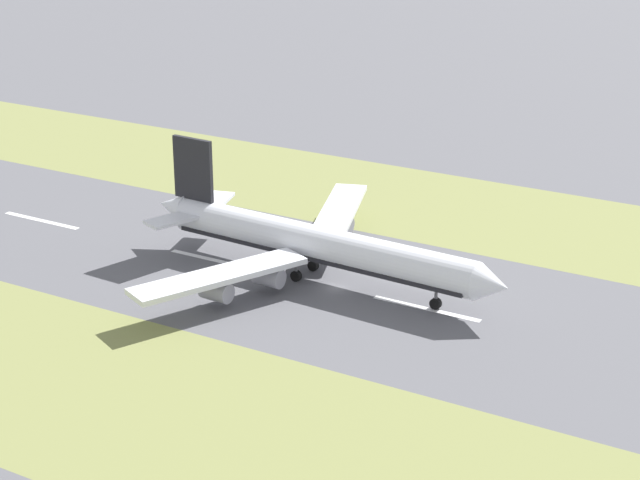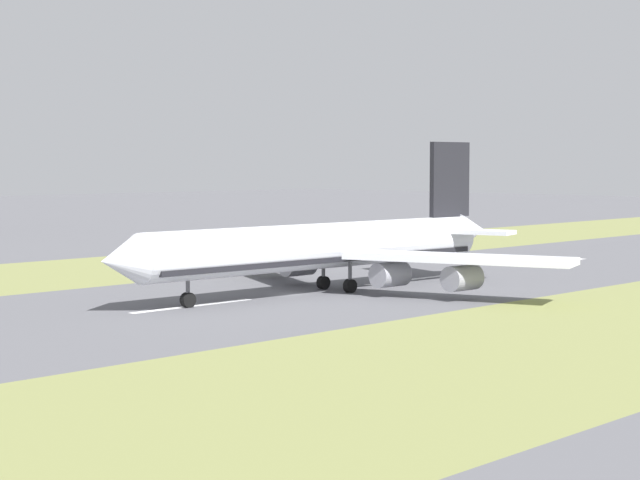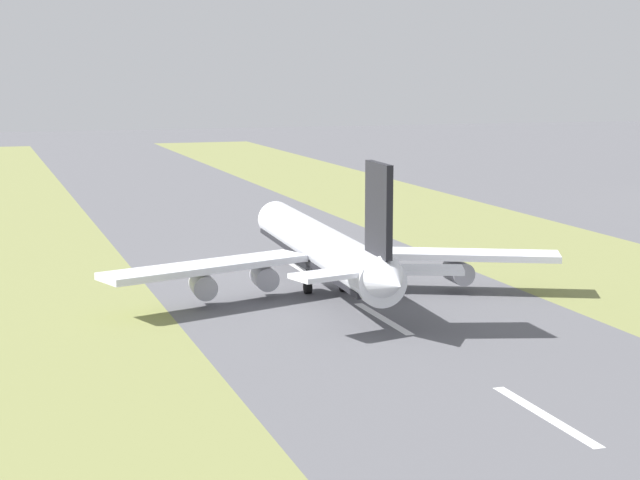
% 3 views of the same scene
% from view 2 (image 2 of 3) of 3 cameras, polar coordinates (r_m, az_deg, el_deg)
% --- Properties ---
extents(ground_plane, '(800.00, 800.00, 0.00)m').
position_cam_2_polar(ground_plane, '(139.85, -1.61, -2.91)').
color(ground_plane, '#56565B').
extents(grass_median_west, '(40.00, 600.00, 0.01)m').
position_cam_2_polar(grass_median_west, '(112.03, 14.56, -4.80)').
color(grass_median_west, olive).
rests_on(grass_median_west, ground).
extents(grass_median_east, '(40.00, 600.00, 0.01)m').
position_cam_2_polar(grass_median_east, '(174.97, -11.85, -1.57)').
color(grass_median_east, olive).
rests_on(grass_median_east, ground).
extents(centreline_dash_near, '(1.20, 18.00, 0.01)m').
position_cam_2_polar(centreline_dash_near, '(189.42, 12.49, -1.15)').
color(centreline_dash_near, silver).
rests_on(centreline_dash_near, ground).
extents(centreline_dash_mid, '(1.20, 18.00, 0.01)m').
position_cam_2_polar(centreline_dash_mid, '(157.17, 4.69, -2.14)').
color(centreline_dash_mid, silver).
rests_on(centreline_dash_mid, ground).
extents(centreline_dash_far, '(1.20, 18.00, 0.01)m').
position_cam_2_polar(centreline_dash_far, '(129.31, -6.80, -3.51)').
color(centreline_dash_far, silver).
rests_on(centreline_dash_far, ground).
extents(airplane_main_jet, '(64.06, 67.19, 20.20)m').
position_cam_2_polar(airplane_main_jet, '(142.00, 0.57, -0.36)').
color(airplane_main_jet, silver).
rests_on(airplane_main_jet, ground).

